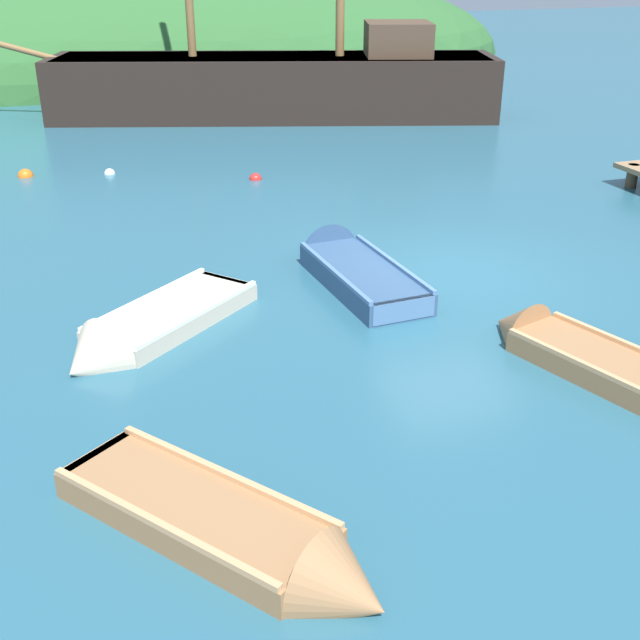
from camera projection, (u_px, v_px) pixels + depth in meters
name	position (u px, v px, depth m)	size (l,w,h in m)	color
ground_plane	(454.00, 274.00, 14.65)	(120.00, 120.00, 0.00)	#285B70
shore_hill	(85.00, 62.00, 42.06)	(47.40, 25.65, 10.99)	#2D602D
sailing_ship	(278.00, 94.00, 27.89)	(17.74, 7.81, 13.00)	black
rowboat_outer_right	(569.00, 353.00, 11.59)	(1.95, 3.39, 1.03)	#9E7047
rowboat_center	(241.00, 540.00, 7.93)	(3.12, 3.74, 1.03)	#9E7047
rowboat_far	(349.00, 269.00, 14.51)	(1.40, 3.88, 1.17)	#335175
rowboat_near_dock	(144.00, 334.00, 12.20)	(3.57, 3.22, 1.14)	beige
buoy_orange	(26.00, 176.00, 20.92)	(0.41, 0.41, 0.41)	orange
buoy_red	(256.00, 179.00, 20.67)	(0.33, 0.33, 0.33)	red
buoy_white	(110.00, 174.00, 21.17)	(0.29, 0.29, 0.29)	white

